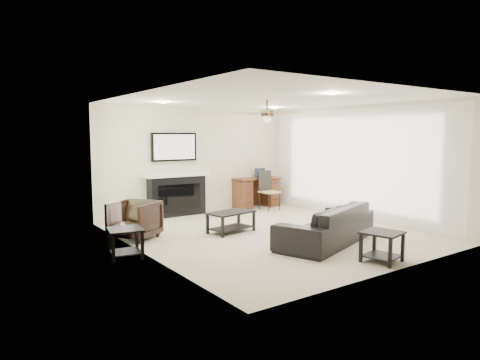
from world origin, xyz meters
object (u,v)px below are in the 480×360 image
at_px(coffee_table, 231,222).
at_px(desk, 256,192).
at_px(fireplace_unit, 177,174).
at_px(armchair, 135,220).
at_px(sofa, 326,224).

bearing_deg(coffee_table, desk, 33.71).
xyz_separation_m(coffee_table, fireplace_unit, (-0.07, 2.11, 0.75)).
height_order(coffee_table, fireplace_unit, fireplace_unit).
bearing_deg(fireplace_unit, armchair, -136.16).
bearing_deg(coffee_table, armchair, 152.16).
distance_m(sofa, fireplace_unit, 3.89).
distance_m(armchair, coffee_table, 1.79).
relative_size(sofa, fireplace_unit, 1.18).
height_order(fireplace_unit, desk, fireplace_unit).
height_order(sofa, desk, desk).
bearing_deg(armchair, fireplace_unit, 100.39).
bearing_deg(armchair, coffee_table, 38.62).
height_order(armchair, desk, desk).
bearing_deg(sofa, armchair, -58.47).
bearing_deg(fireplace_unit, sofa, -75.28).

